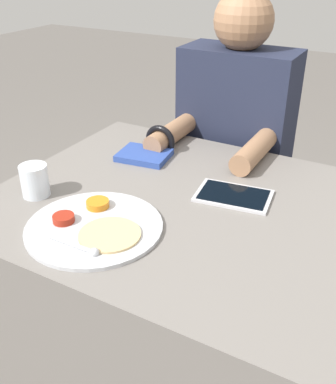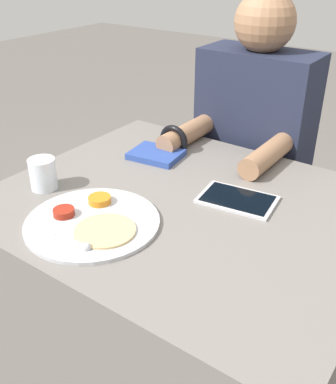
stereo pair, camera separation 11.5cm
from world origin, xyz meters
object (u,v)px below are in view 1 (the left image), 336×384
Objects in this scene: thali_tray at (95,227)px; red_notebook at (144,156)px; drinking_glass at (35,181)px; tablet_device at (234,196)px; person_diner at (231,173)px.

thali_tray reaches higher than red_notebook.
thali_tray is 3.75× the size of drinking_glass.
person_diner is at bearing 111.52° from tablet_device.
tablet_device is at bearing 52.80° from thali_tray.
person_diner is (-0.19, 0.47, -0.18)m from tablet_device.
tablet_device is (0.35, -0.10, -0.00)m from red_notebook.
thali_tray is at bearing -127.20° from tablet_device.
drinking_glass is (-0.25, 0.06, 0.04)m from thali_tray.
tablet_device is 2.44× the size of drinking_glass.
thali_tray is 1.54× the size of tablet_device.
drinking_glass is at bearing -112.38° from person_diner.
drinking_glass reaches higher than thali_tray.
red_notebook is 0.80× the size of tablet_device.
thali_tray is 0.40m from tablet_device.
drinking_glass is (-0.30, -0.73, 0.22)m from person_diner.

